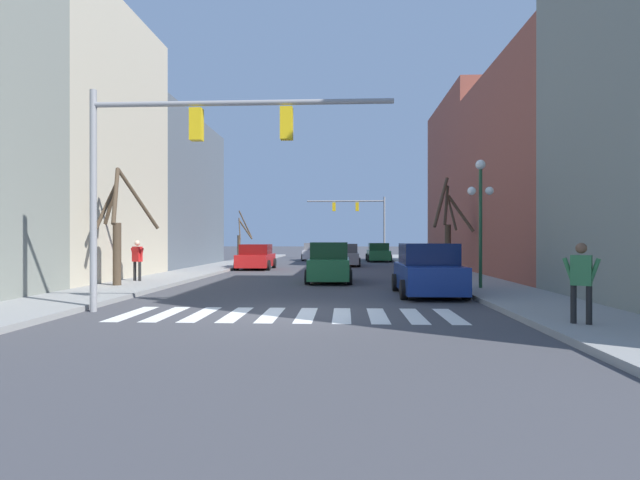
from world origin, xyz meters
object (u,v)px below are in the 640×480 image
street_tree_left_far (118,230)px  car_parked_left_far (378,253)px  car_parked_left_mid (314,252)px  street_tree_left_near (241,241)px  traffic_signal_near (184,147)px  pedestrian_crossing_street (137,257)px  street_lamp_right_corner (481,198)px  pedestrian_near_right_corner (581,276)px  car_parked_right_mid (428,271)px  traffic_signal_far (361,213)px  street_tree_right_mid (448,229)px  car_at_intersection (345,256)px  car_driving_away_lane (256,258)px  car_parked_left_near (329,264)px

street_tree_left_far → car_parked_left_far: bearing=64.8°
car_parked_left_mid → street_tree_left_near: bearing=-50.6°
car_parked_left_mid → street_tree_left_near: street_tree_left_near is taller
traffic_signal_near → pedestrian_crossing_street: (-4.62, 7.92, -3.17)m
traffic_signal_near → car_parked_left_far: (7.13, 30.54, -3.59)m
car_parked_left_far → car_parked_left_mid: bearing=73.4°
street_lamp_right_corner → pedestrian_near_right_corner: (-0.01, -7.77, -2.29)m
car_parked_left_mid → traffic_signal_near: bearing=-2.5°
car_parked_right_mid → street_lamp_right_corner: bearing=-60.5°
car_parked_left_mid → street_tree_left_far: size_ratio=0.93×
car_parked_right_mid → street_tree_left_far: street_tree_left_far is taller
traffic_signal_far → car_parked_right_mid: (1.29, -31.00, -3.59)m
traffic_signal_near → pedestrian_near_right_corner: (9.16, -2.21, -3.19)m
car_parked_right_mid → street_tree_right_mid: street_tree_right_mid is taller
street_lamp_right_corner → street_tree_left_far: street_lamp_right_corner is taller
traffic_signal_near → pedestrian_crossing_street: traffic_signal_near is taller
traffic_signal_near → street_tree_left_far: (-4.49, 5.85, -2.05)m
pedestrian_near_right_corner → car_parked_left_far: bearing=-54.5°
traffic_signal_near → car_parked_left_mid: 32.47m
car_at_intersection → street_lamp_right_corner: bearing=-164.3°
car_driving_away_lane → street_tree_left_near: size_ratio=0.99×
car_parked_left_far → pedestrian_crossing_street: bearing=152.5°
car_at_intersection → car_parked_left_near: (-0.73, -13.51, 0.08)m
car_parked_left_far → pedestrian_crossing_street: 25.49m
traffic_signal_near → car_driving_away_lane: bearing=94.5°
car_parked_right_mid → car_parked_left_mid: size_ratio=1.02×
traffic_signal_near → car_at_intersection: bearing=79.5°
traffic_signal_near → car_parked_left_mid: size_ratio=1.90×
traffic_signal_far → street_lamp_right_corner: traffic_signal_far is taller
car_parked_left_mid → car_parked_left_far: bearing=73.4°
traffic_signal_near → car_parked_right_mid: 9.03m
traffic_signal_near → street_lamp_right_corner: (9.17, 5.56, -0.90)m
street_lamp_right_corner → car_parked_right_mid: (-2.10, -1.19, -2.62)m
street_tree_left_far → traffic_signal_near: bearing=-52.5°
pedestrian_crossing_street → traffic_signal_near: bearing=-35.0°
car_at_intersection → street_tree_left_near: bearing=62.1°
pedestrian_near_right_corner → car_at_intersection: bearing=-47.1°
traffic_signal_near → pedestrian_crossing_street: bearing=120.2°
car_driving_away_lane → traffic_signal_near: bearing=-175.5°
car_parked_left_near → car_parked_left_far: bearing=-9.7°
traffic_signal_far → pedestrian_near_right_corner: (3.38, -37.58, -3.26)m
traffic_signal_near → car_parked_left_near: size_ratio=1.91×
car_at_intersection → car_parked_right_mid: bearing=-171.4°
street_lamp_right_corner → car_at_intersection: bearing=105.7°
traffic_signal_far → car_driving_away_lane: 18.45m
street_lamp_right_corner → street_tree_left_near: 25.85m
car_at_intersection → street_tree_left_near: (-8.56, 4.53, 1.05)m
car_driving_away_lane → pedestrian_crossing_street: size_ratio=2.38×
street_lamp_right_corner → car_parked_right_mid: 3.56m
street_lamp_right_corner → pedestrian_near_right_corner: 8.10m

